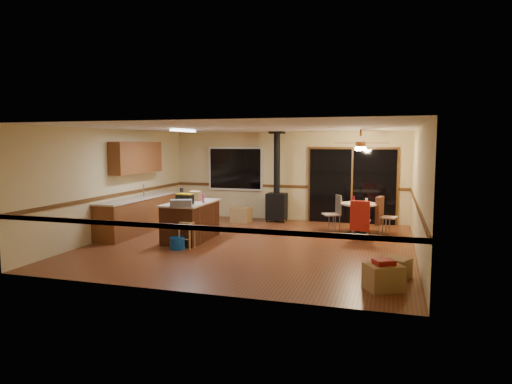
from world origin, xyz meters
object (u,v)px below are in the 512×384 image
at_px(toolbox_grey, 181,203).
at_px(box_under_window, 241,215).
at_px(dining_table, 359,213).
at_px(toolbox_black, 185,199).
at_px(kitchen_island, 191,221).
at_px(wood_stove, 277,197).
at_px(blue_bucket, 177,243).
at_px(chair_near, 360,216).
at_px(chair_left, 335,209).
at_px(box_corner_a, 383,277).
at_px(box_corner_b, 396,268).
at_px(bar_stool, 187,235).
at_px(chair_right, 381,211).

distance_m(toolbox_grey, box_under_window, 3.52).
bearing_deg(dining_table, toolbox_black, -149.38).
xyz_separation_m(kitchen_island, wood_stove, (1.30, 3.05, 0.28)).
bearing_deg(blue_bucket, toolbox_grey, 92.09).
height_order(wood_stove, blue_bucket, wood_stove).
bearing_deg(toolbox_black, chair_near, 19.04).
relative_size(blue_bucket, chair_left, 0.59).
relative_size(toolbox_black, box_corner_a, 0.72).
relative_size(kitchen_island, chair_near, 2.40).
relative_size(toolbox_black, box_corner_b, 0.91).
xyz_separation_m(toolbox_grey, bar_stool, (0.16, -0.08, -0.68)).
relative_size(wood_stove, dining_table, 2.84).
distance_m(bar_stool, chair_right, 4.84).
height_order(wood_stove, chair_left, wood_stove).
height_order(wood_stove, toolbox_grey, wood_stove).
bearing_deg(dining_table, box_corner_a, -81.08).
bearing_deg(toolbox_grey, chair_right, 32.98).
relative_size(kitchen_island, wood_stove, 0.67).
bearing_deg(box_corner_a, toolbox_grey, 157.26).
bearing_deg(toolbox_grey, box_corner_a, -22.74).
height_order(wood_stove, box_corner_b, wood_stove).
xyz_separation_m(wood_stove, dining_table, (2.41, -1.19, -0.20)).
distance_m(wood_stove, chair_left, 2.09).
bearing_deg(dining_table, bar_stool, -142.27).
relative_size(chair_right, box_corner_a, 1.34).
bearing_deg(chair_left, bar_stool, -135.29).
bearing_deg(toolbox_black, box_corner_b, -17.44).
bearing_deg(chair_near, box_under_window, 153.56).
bearing_deg(toolbox_black, wood_stove, 69.09).
height_order(wood_stove, box_corner_a, wood_stove).
relative_size(chair_near, box_corner_b, 1.70).
relative_size(dining_table, chair_left, 1.65).
height_order(bar_stool, chair_left, chair_left).
bearing_deg(toolbox_grey, wood_stove, 72.45).
bearing_deg(bar_stool, chair_right, 34.82).
bearing_deg(chair_right, box_under_window, 169.15).
distance_m(bar_stool, chair_near, 3.97).
bearing_deg(blue_bucket, kitchen_island, 96.96).
height_order(dining_table, box_corner_b, dining_table).
distance_m(kitchen_island, toolbox_grey, 0.89).
height_order(chair_right, box_under_window, chair_right).
distance_m(dining_table, chair_right, 0.54).
height_order(toolbox_grey, chair_right, toolbox_grey).
relative_size(wood_stove, chair_near, 3.60).
bearing_deg(blue_bucket, box_corner_b, -10.36).
height_order(blue_bucket, dining_table, dining_table).
bearing_deg(bar_stool, toolbox_black, 118.75).
xyz_separation_m(kitchen_island, chair_near, (3.80, 0.98, 0.14)).
xyz_separation_m(chair_near, chair_right, (0.43, 0.98, 0.00)).
height_order(toolbox_black, bar_stool, toolbox_black).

